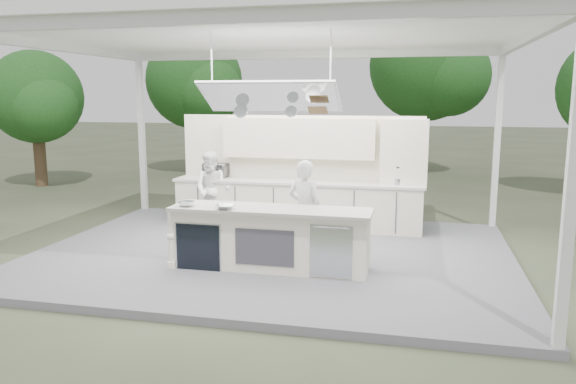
% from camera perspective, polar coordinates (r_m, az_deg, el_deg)
% --- Properties ---
extents(ground, '(90.00, 90.00, 0.00)m').
position_cam_1_polar(ground, '(9.73, -1.53, -6.74)').
color(ground, '#4D5339').
rests_on(ground, ground).
extents(stage_deck, '(8.00, 6.00, 0.12)m').
position_cam_1_polar(stage_deck, '(9.71, -1.53, -6.40)').
color(stage_deck, '#5D5C61').
rests_on(stage_deck, ground).
extents(tent, '(8.20, 6.20, 3.86)m').
position_cam_1_polar(tent, '(9.36, -1.64, 15.57)').
color(tent, white).
rests_on(tent, ground).
extents(demo_island, '(3.10, 0.79, 0.95)m').
position_cam_1_polar(demo_island, '(8.68, -1.94, -4.71)').
color(demo_island, beige).
rests_on(demo_island, stage_deck).
extents(back_counter, '(5.08, 0.72, 0.95)m').
position_cam_1_polar(back_counter, '(11.38, 0.88, -1.21)').
color(back_counter, beige).
rests_on(back_counter, stage_deck).
extents(back_wall_unit, '(5.05, 0.48, 2.25)m').
position_cam_1_polar(back_wall_unit, '(11.36, 3.32, 3.74)').
color(back_wall_unit, beige).
rests_on(back_wall_unit, stage_deck).
extents(tree_cluster, '(19.55, 9.40, 5.85)m').
position_cam_1_polar(tree_cluster, '(18.97, 5.59, 11.29)').
color(tree_cluster, brown).
rests_on(tree_cluster, ground).
extents(head_chef, '(0.68, 0.55, 1.63)m').
position_cam_1_polar(head_chef, '(9.10, 1.73, -1.83)').
color(head_chef, white).
rests_on(head_chef, stage_deck).
extents(sous_chef, '(0.76, 0.60, 1.54)m').
position_cam_1_polar(sous_chef, '(11.47, -7.70, 0.27)').
color(sous_chef, white).
rests_on(sous_chef, stage_deck).
extents(toaster_oven, '(0.55, 0.40, 0.29)m').
position_cam_1_polar(toaster_oven, '(11.95, -7.26, 2.23)').
color(toaster_oven, silver).
rests_on(toaster_oven, back_counter).
extents(bowl_large, '(0.29, 0.29, 0.07)m').
position_cam_1_polar(bowl_large, '(8.52, -6.40, -1.51)').
color(bowl_large, silver).
rests_on(bowl_large, demo_island).
extents(bowl_small, '(0.30, 0.30, 0.08)m').
position_cam_1_polar(bowl_small, '(8.83, -10.26, -1.18)').
color(bowl_small, silver).
rests_on(bowl_small, demo_island).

